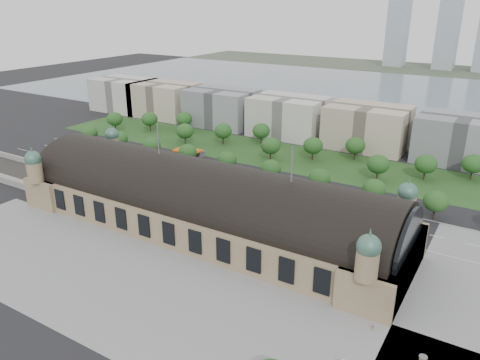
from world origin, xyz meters
The scene contains 54 objects.
ground centered at (0.00, 0.00, 0.00)m, with size 900.00×900.00×0.00m, color black.
station centered at (0.00, 0.00, 10.28)m, with size 150.00×48.40×44.30m.
track_cutting centered at (-110.00, -2.21, 0.70)m, with size 70.00×24.00×3.10m.
plaza_south centered at (10.00, -44.00, 0.00)m, with size 190.00×48.00×0.12m, color gray.
road_slab centered at (-20.00, 38.00, 0.00)m, with size 260.00×26.00×0.10m, color black.
grass_belt centered at (-15.00, 93.00, 0.00)m, with size 300.00×45.00×0.10m, color #24491D.
petrol_station centered at (-53.91, 65.28, 2.95)m, with size 14.00×13.00×5.05m.
lake centered at (0.00, 298.00, 0.00)m, with size 700.00×320.00×0.08m, color slate.
far_shore centered at (0.00, 498.00, 0.00)m, with size 700.00×120.00×0.14m, color #44513D.
far_tower_left centered at (-60.00, 508.00, 40.00)m, with size 24.00×24.00×80.00m, color #9EA8B2.
far_tower_mid centered at (0.00, 508.00, 42.50)m, with size 24.00×24.00×85.00m, color #9EA8B2.
office_0 centered at (-170.00, 133.00, 12.00)m, with size 45.00×32.00×24.00m, color beige.
office_1 centered at (-130.00, 133.00, 12.00)m, with size 45.00×32.00×24.00m, color #C0AF97.
office_2 centered at (-80.00, 133.00, 12.00)m, with size 45.00×32.00×24.00m, color gray.
office_3 centered at (-30.00, 133.00, 12.00)m, with size 45.00×32.00×24.00m, color beige.
office_4 centered at (20.00, 133.00, 12.00)m, with size 45.00×32.00×24.00m, color #C0AF97.
office_5 centered at (70.00, 133.00, 12.00)m, with size 45.00×32.00×24.00m, color gray.
tree_row_0 centered at (-120.00, 53.00, 7.43)m, with size 9.60×9.60×11.52m.
tree_row_1 centered at (-96.00, 53.00, 7.43)m, with size 9.60×9.60×11.52m.
tree_row_2 centered at (-72.00, 53.00, 7.43)m, with size 9.60×9.60×11.52m.
tree_row_3 centered at (-48.00, 53.00, 7.43)m, with size 9.60×9.60×11.52m.
tree_row_4 centered at (-24.00, 53.00, 7.43)m, with size 9.60×9.60×11.52m.
tree_row_5 centered at (0.00, 53.00, 7.43)m, with size 9.60×9.60×11.52m.
tree_row_6 centered at (24.00, 53.00, 7.43)m, with size 9.60×9.60×11.52m.
tree_row_7 centered at (48.00, 53.00, 7.43)m, with size 9.60×9.60×11.52m.
tree_row_8 centered at (72.00, 53.00, 7.43)m, with size 9.60×9.60×11.52m.
tree_belt_0 centered at (-130.00, 83.00, 8.05)m, with size 10.40×10.40×12.48m.
tree_belt_1 centered at (-111.00, 95.00, 8.05)m, with size 10.40×10.40×12.48m.
tree_belt_2 centered at (-92.00, 107.00, 8.05)m, with size 10.40×10.40×12.48m.
tree_belt_3 centered at (-73.00, 83.00, 8.05)m, with size 10.40×10.40×12.48m.
tree_belt_4 centered at (-54.00, 95.00, 8.05)m, with size 10.40×10.40×12.48m.
tree_belt_5 centered at (-35.00, 107.00, 8.05)m, with size 10.40×10.40×12.48m.
tree_belt_6 centered at (-16.00, 83.00, 8.05)m, with size 10.40×10.40×12.48m.
tree_belt_7 centered at (3.00, 95.00, 8.05)m, with size 10.40×10.40×12.48m.
tree_belt_8 centered at (22.00, 107.00, 8.05)m, with size 10.40×10.40×12.48m.
tree_belt_9 centered at (41.00, 83.00, 8.05)m, with size 10.40×10.40×12.48m.
tree_belt_10 centered at (60.00, 95.00, 8.05)m, with size 10.40×10.40×12.48m.
tree_belt_11 centered at (79.00, 107.00, 8.05)m, with size 10.40×10.40×12.48m.
traffic_car_0 centered at (-109.78, 30.42, 0.81)m, with size 1.92×4.77×1.62m, color silver.
traffic_car_2 centered at (-66.37, 27.64, 0.75)m, with size 2.49×5.40×1.50m, color black.
traffic_car_3 centered at (-38.42, 42.07, 0.67)m, with size 1.89×4.64×1.35m, color maroon.
traffic_car_5 centered at (24.57, 42.14, 0.75)m, with size 1.58×4.53×1.49m, color slate.
traffic_car_6 centered at (60.03, 36.00, 0.80)m, with size 2.65×5.74×1.59m, color silver.
parked_car_0 centered at (-80.00, 21.00, 0.77)m, with size 1.63×4.67×1.54m, color black.
parked_car_1 centered at (-53.04, 25.00, 0.73)m, with size 2.42×5.25×1.46m, color maroon.
parked_car_2 centered at (-56.90, 25.00, 0.67)m, with size 1.87×4.60×1.33m, color #181944.
parked_car_3 centered at (-58.07, 21.66, 0.75)m, with size 1.78×4.41×1.50m, color slate.
parked_car_4 centered at (-33.99, 21.00, 0.65)m, with size 1.37×3.92×1.29m, color silver.
parked_car_5 centered at (-42.66, 22.50, 0.76)m, with size 2.52×5.46×1.52m, color #97989F.
parked_car_6 centered at (-42.27, 25.00, 0.75)m, with size 2.09×5.15×1.50m, color black.
bus_west centered at (-14.69, 30.23, 1.67)m, with size 2.80×11.98×3.34m, color #AE261B.
bus_mid centered at (14.45, 27.00, 1.52)m, with size 2.56×10.93×3.04m, color silver.
bus_east centered at (33.32, 32.00, 1.72)m, with size 2.89×12.33×3.43m, color silver.
pedestrian_0 centered at (71.32, -25.06, 0.77)m, with size 0.75×0.43×1.53m, color gray.
Camera 1 is at (93.62, -127.27, 79.85)m, focal length 35.00 mm.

